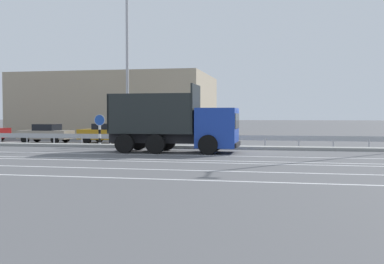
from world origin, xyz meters
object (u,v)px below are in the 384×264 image
Objects in this scene: median_road_sign at (100,130)px; parked_car_3 at (110,133)px; parked_car_2 at (46,133)px; dump_truck at (189,129)px; street_lamp_1 at (127,58)px.

median_road_sign is 3.72m from parked_car_3.
parked_car_3 is at bearing 101.65° from median_road_sign.
parked_car_3 is (-0.75, 3.63, -0.36)m from median_road_sign.
median_road_sign is 6.50m from parked_car_2.
parked_car_3 is at bearing -132.51° from dump_truck.
median_road_sign is 0.20× the size of street_lamp_1.
dump_truck reaches higher than parked_car_3.
street_lamp_1 is at bearing -113.97° from parked_car_2.
median_road_sign is at bearing -119.36° from parked_car_2.
parked_car_2 is at bearing -80.55° from parked_car_3.
street_lamp_1 is 6.79m from parked_car_3.
parked_car_2 is at bearing -117.45° from dump_truck.
street_lamp_1 is (1.95, -0.22, 4.54)m from median_road_sign.
parked_car_3 is (-7.31, 6.68, -0.55)m from dump_truck.
dump_truck is 0.70× the size of street_lamp_1.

